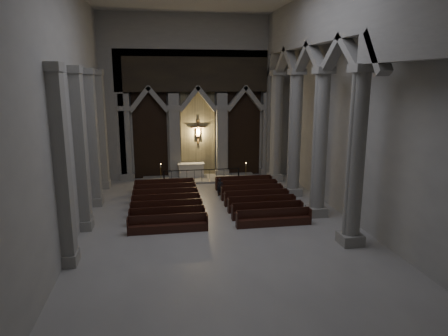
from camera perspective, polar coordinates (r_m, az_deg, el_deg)
The scene contains 11 objects.
room at distance 18.71m, azimuth -0.14°, elevation 13.19°, with size 24.00×24.10×12.00m.
sanctuary_wall at distance 30.16m, azimuth -3.79°, elevation 11.04°, with size 14.00×0.77×12.00m.
right_arcade at distance 21.56m, azimuth 14.23°, elevation 13.33°, with size 1.00×24.00×12.00m.
left_pilasters at distance 22.54m, azimuth -18.87°, elevation 2.98°, with size 0.60×13.00×8.03m.
sanctuary_step at distance 30.12m, azimuth -3.43°, elevation -1.54°, with size 8.50×2.60×0.15m, color gray.
altar at distance 30.46m, azimuth -4.72°, elevation -0.26°, with size 2.01×0.80×1.02m.
altar_rail at distance 28.85m, azimuth -3.19°, elevation -0.85°, with size 5.51×0.09×1.08m.
candle_stand_left at distance 28.80m, azimuth -8.98°, elevation -1.61°, with size 0.27×0.27×1.57m.
candle_stand_right at distance 29.60m, azimuth 3.14°, elevation -1.17°, with size 0.24×0.24×1.41m.
pews at distance 23.72m, azimuth -1.70°, elevation -4.89°, with size 9.34×7.70×0.88m.
worshipper at distance 25.84m, azimuth -0.58°, elevation -2.74°, with size 0.43×0.28×1.17m, color black.
Camera 1 is at (-3.05, -18.46, 7.39)m, focal length 32.00 mm.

